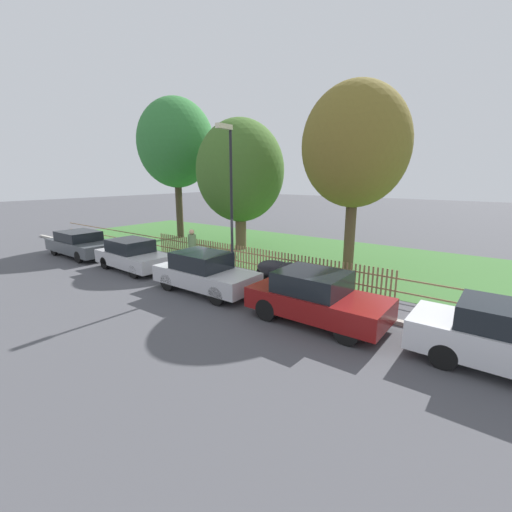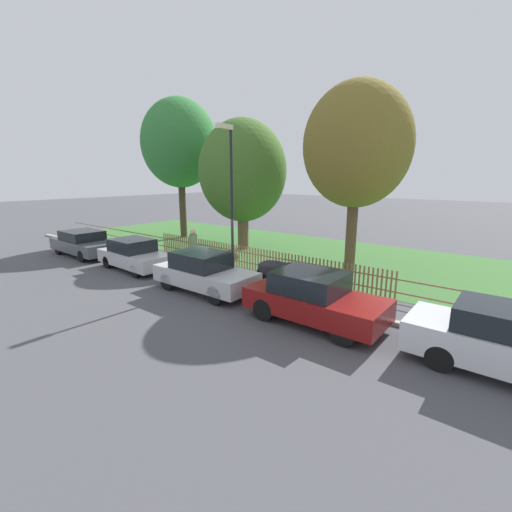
{
  "view_description": "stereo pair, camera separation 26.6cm",
  "coord_description": "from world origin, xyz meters",
  "px_view_note": "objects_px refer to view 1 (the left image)",
  "views": [
    {
      "loc": [
        9.37,
        -9.69,
        4.16
      ],
      "look_at": [
        1.39,
        0.75,
        1.1
      ],
      "focal_mm": 24.0,
      "sensor_mm": 36.0,
      "label": 1
    },
    {
      "loc": [
        9.58,
        -9.52,
        4.16
      ],
      "look_at": [
        1.39,
        0.75,
        1.1
      ],
      "focal_mm": 24.0,
      "sensor_mm": 36.0,
      "label": 2
    }
  ],
  "objects_px": {
    "parked_car_navy_estate": "(204,272)",
    "tree_behind_motorcycle": "(240,171)",
    "parked_car_red_compact": "(316,297)",
    "parked_car_silver_hatchback": "(81,244)",
    "parked_car_black_saloon": "(133,255)",
    "tree_nearest_kerb": "(176,144)",
    "covered_motorcycle": "(278,270)",
    "pedestrian_near_fence": "(192,246)",
    "street_lamp": "(230,186)",
    "tree_mid_park": "(355,146)"
  },
  "relations": [
    {
      "from": "covered_motorcycle",
      "to": "tree_nearest_kerb",
      "type": "distance_m",
      "value": 13.73
    },
    {
      "from": "pedestrian_near_fence",
      "to": "street_lamp",
      "type": "xyz_separation_m",
      "value": [
        2.6,
        -0.26,
        2.76
      ]
    },
    {
      "from": "covered_motorcycle",
      "to": "tree_mid_park",
      "type": "xyz_separation_m",
      "value": [
        1.2,
        3.95,
        4.8
      ]
    },
    {
      "from": "parked_car_navy_estate",
      "to": "covered_motorcycle",
      "type": "height_order",
      "value": "parked_car_navy_estate"
    },
    {
      "from": "tree_nearest_kerb",
      "to": "pedestrian_near_fence",
      "type": "xyz_separation_m",
      "value": [
        6.84,
        -5.1,
        -5.25
      ]
    },
    {
      "from": "tree_nearest_kerb",
      "to": "pedestrian_near_fence",
      "type": "bearing_deg",
      "value": -36.72
    },
    {
      "from": "parked_car_silver_hatchback",
      "to": "street_lamp",
      "type": "distance_m",
      "value": 9.8
    },
    {
      "from": "parked_car_red_compact",
      "to": "tree_behind_motorcycle",
      "type": "relative_size",
      "value": 0.55
    },
    {
      "from": "parked_car_navy_estate",
      "to": "street_lamp",
      "type": "relative_size",
      "value": 0.66
    },
    {
      "from": "parked_car_black_saloon",
      "to": "pedestrian_near_fence",
      "type": "bearing_deg",
      "value": 47.02
    },
    {
      "from": "parked_car_silver_hatchback",
      "to": "parked_car_red_compact",
      "type": "distance_m",
      "value": 13.96
    },
    {
      "from": "pedestrian_near_fence",
      "to": "parked_car_navy_estate",
      "type": "bearing_deg",
      "value": -138.92
    },
    {
      "from": "pedestrian_near_fence",
      "to": "street_lamp",
      "type": "distance_m",
      "value": 3.8
    },
    {
      "from": "parked_car_black_saloon",
      "to": "street_lamp",
      "type": "distance_m",
      "value": 5.69
    },
    {
      "from": "parked_car_navy_estate",
      "to": "tree_mid_park",
      "type": "relative_size",
      "value": 0.5
    },
    {
      "from": "covered_motorcycle",
      "to": "street_lamp",
      "type": "distance_m",
      "value": 3.8
    },
    {
      "from": "parked_car_red_compact",
      "to": "tree_mid_park",
      "type": "height_order",
      "value": "tree_mid_park"
    },
    {
      "from": "parked_car_black_saloon",
      "to": "tree_mid_park",
      "type": "xyz_separation_m",
      "value": [
        7.75,
        6.04,
        4.72
      ]
    },
    {
      "from": "parked_car_black_saloon",
      "to": "parked_car_silver_hatchback",
      "type": "bearing_deg",
      "value": -177.44
    },
    {
      "from": "parked_car_navy_estate",
      "to": "pedestrian_near_fence",
      "type": "relative_size",
      "value": 2.23
    },
    {
      "from": "tree_nearest_kerb",
      "to": "covered_motorcycle",
      "type": "bearing_deg",
      "value": -23.13
    },
    {
      "from": "tree_nearest_kerb",
      "to": "tree_mid_park",
      "type": "relative_size",
      "value": 1.14
    },
    {
      "from": "parked_car_black_saloon",
      "to": "covered_motorcycle",
      "type": "distance_m",
      "value": 6.87
    },
    {
      "from": "parked_car_silver_hatchback",
      "to": "tree_mid_park",
      "type": "distance_m",
      "value": 14.61
    },
    {
      "from": "parked_car_black_saloon",
      "to": "tree_nearest_kerb",
      "type": "bearing_deg",
      "value": 126.96
    },
    {
      "from": "tree_behind_motorcycle",
      "to": "parked_car_black_saloon",
      "type": "bearing_deg",
      "value": -97.89
    },
    {
      "from": "parked_car_navy_estate",
      "to": "parked_car_red_compact",
      "type": "distance_m",
      "value": 4.52
    },
    {
      "from": "tree_mid_park",
      "to": "parked_car_navy_estate",
      "type": "bearing_deg",
      "value": -115.54
    },
    {
      "from": "parked_car_silver_hatchback",
      "to": "tree_mid_park",
      "type": "relative_size",
      "value": 0.55
    },
    {
      "from": "pedestrian_near_fence",
      "to": "street_lamp",
      "type": "bearing_deg",
      "value": -109.23
    },
    {
      "from": "covered_motorcycle",
      "to": "tree_nearest_kerb",
      "type": "height_order",
      "value": "tree_nearest_kerb"
    },
    {
      "from": "covered_motorcycle",
      "to": "tree_behind_motorcycle",
      "type": "height_order",
      "value": "tree_behind_motorcycle"
    },
    {
      "from": "parked_car_navy_estate",
      "to": "tree_nearest_kerb",
      "type": "bearing_deg",
      "value": 143.15
    },
    {
      "from": "parked_car_silver_hatchback",
      "to": "street_lamp",
      "type": "xyz_separation_m",
      "value": [
        9.13,
        1.71,
        3.11
      ]
    },
    {
      "from": "tree_nearest_kerb",
      "to": "tree_mid_park",
      "type": "xyz_separation_m",
      "value": [
        12.7,
        -0.97,
        -0.86
      ]
    },
    {
      "from": "parked_car_black_saloon",
      "to": "street_lamp",
      "type": "xyz_separation_m",
      "value": [
        4.48,
        1.64,
        3.09
      ]
    },
    {
      "from": "pedestrian_near_fence",
      "to": "street_lamp",
      "type": "height_order",
      "value": "street_lamp"
    },
    {
      "from": "tree_mid_park",
      "to": "tree_behind_motorcycle",
      "type": "bearing_deg",
      "value": 175.54
    },
    {
      "from": "parked_car_silver_hatchback",
      "to": "tree_behind_motorcycle",
      "type": "xyz_separation_m",
      "value": [
        5.56,
        6.64,
        3.76
      ]
    },
    {
      "from": "tree_mid_park",
      "to": "street_lamp",
      "type": "bearing_deg",
      "value": -126.58
    },
    {
      "from": "parked_car_red_compact",
      "to": "parked_car_silver_hatchback",
      "type": "bearing_deg",
      "value": 179.79
    },
    {
      "from": "parked_car_navy_estate",
      "to": "tree_behind_motorcycle",
      "type": "distance_m",
      "value": 8.6
    },
    {
      "from": "pedestrian_near_fence",
      "to": "street_lamp",
      "type": "relative_size",
      "value": 0.3
    },
    {
      "from": "tree_nearest_kerb",
      "to": "tree_mid_park",
      "type": "height_order",
      "value": "tree_nearest_kerb"
    },
    {
      "from": "parked_car_silver_hatchback",
      "to": "tree_nearest_kerb",
      "type": "xyz_separation_m",
      "value": [
        -0.31,
        7.07,
        5.6
      ]
    },
    {
      "from": "tree_behind_motorcycle",
      "to": "parked_car_navy_estate",
      "type": "bearing_deg",
      "value": -60.09
    },
    {
      "from": "parked_car_navy_estate",
      "to": "street_lamp",
      "type": "bearing_deg",
      "value": 98.93
    },
    {
      "from": "parked_car_black_saloon",
      "to": "parked_car_red_compact",
      "type": "height_order",
      "value": "parked_car_red_compact"
    },
    {
      "from": "tree_nearest_kerb",
      "to": "tree_behind_motorcycle",
      "type": "height_order",
      "value": "tree_nearest_kerb"
    },
    {
      "from": "parked_car_red_compact",
      "to": "street_lamp",
      "type": "xyz_separation_m",
      "value": [
        -4.82,
        1.74,
        3.03
      ]
    }
  ]
}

